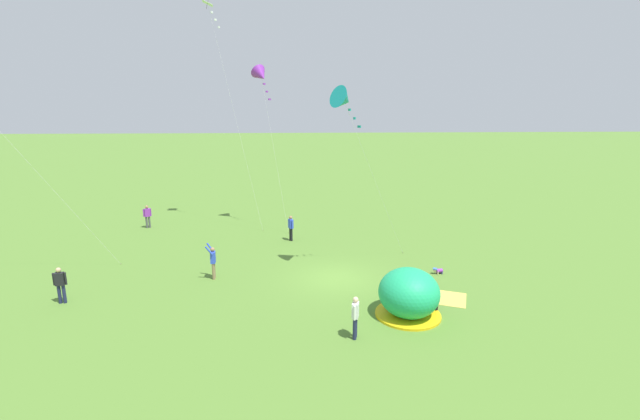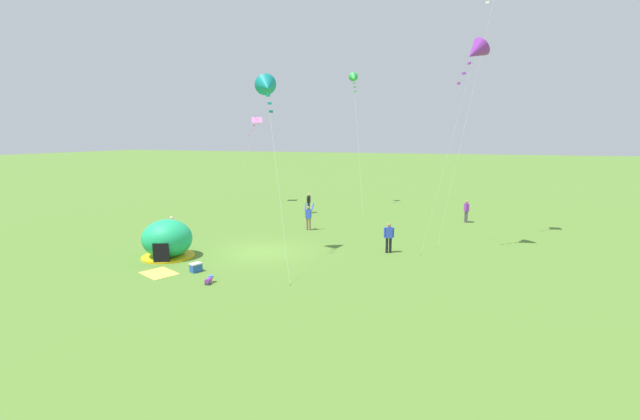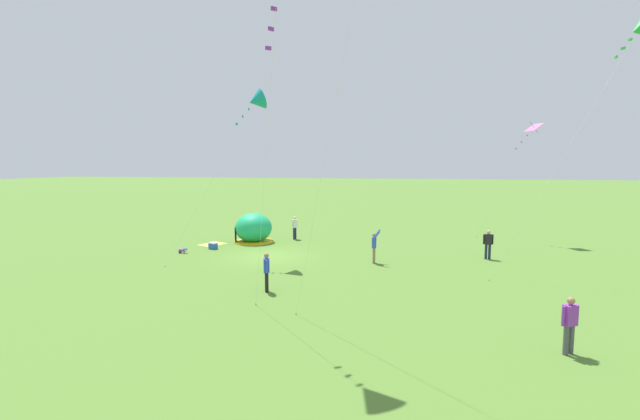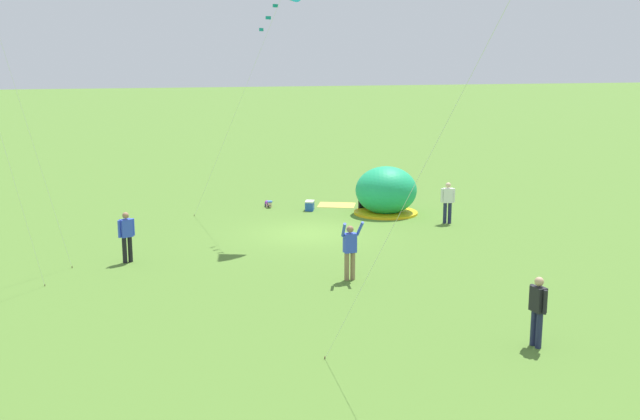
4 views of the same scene
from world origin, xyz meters
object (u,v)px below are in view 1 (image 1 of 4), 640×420
toddler_crawling (438,271)px  person_with_toddler (291,227)px  person_far_back (147,215)px  person_near_tent (60,283)px  person_center_field (355,315)px  person_flying_kite (213,261)px  kite_white (211,14)px  cooler_box (424,282)px  kite_teal (344,100)px  kite_purple (261,75)px  popup_tent (409,294)px

toddler_crawling → person_with_toddler: person_with_toddler is taller
person_far_back → person_near_tent: bearing=-179.2°
person_center_field → person_far_back: bearing=37.6°
person_flying_kite → kite_white: size_ratio=0.12×
cooler_box → kite_teal: size_ratio=0.06×
person_near_tent → kite_purple: kite_purple is taller
person_near_tent → kite_purple: 18.56m
popup_tent → cooler_box: bearing=-29.0°
person_with_toddler → person_center_field: (-12.98, -2.40, 0.00)m
person_flying_kite → person_with_toddler: bearing=-32.2°
popup_tent → toddler_crawling: bearing=-32.3°
person_flying_kite → kite_purple: kite_purple is taller
kite_teal → toddler_crawling: bearing=-95.3°
person_flying_kite → kite_purple: (10.53, -2.15, 10.06)m
person_far_back → person_center_field: bearing=-142.4°
popup_tent → person_center_field: size_ratio=1.63×
cooler_box → kite_purple: kite_purple is taller
popup_tent → person_far_back: size_ratio=1.63×
person_near_tent → cooler_box: bearing=-87.7°
cooler_box → person_far_back: bearing=54.7°
popup_tent → kite_white: size_ratio=0.17×
toddler_crawling → person_with_toddler: bearing=49.9°
person_near_tent → person_far_back: bearing=0.8°
popup_tent → person_center_field: 3.09m
person_flying_kite → toddler_crawling: bearing=-90.8°
person_near_tent → toddler_crawling: bearing=-82.9°
popup_tent → kite_teal: 9.88m
person_far_back → kite_purple: bearing=-89.7°
person_center_field → person_flying_kite: bearing=44.9°
popup_tent → person_near_tent: size_ratio=1.63×
person_with_toddler → kite_purple: kite_purple is taller
kite_white → person_flying_kite: bearing=-173.6°
person_far_back → person_center_field: same height
person_near_tent → kite_white: bearing=-20.3°
toddler_crawling → kite_teal: size_ratio=0.06×
person_with_toddler → kite_purple: (4.05, 1.93, 10.10)m
kite_purple → person_far_back: bearing=90.3°
cooler_box → kite_purple: (12.31, 8.57, 10.84)m
person_with_toddler → person_far_back: 11.41m
popup_tent → kite_purple: bearing=24.3°
person_far_back → kite_white: bearing=-79.9°
person_near_tent → kite_teal: size_ratio=0.17×
person_center_field → person_near_tent: same height
popup_tent → person_far_back: popup_tent is taller
toddler_crawling → kite_white: kite_white is taller
toddler_crawling → person_near_tent: size_ratio=0.32×
person_center_field → kite_teal: (6.82, -0.30, 8.18)m
popup_tent → kite_purple: kite_purple is taller
person_far_back → kite_teal: kite_teal is taller
toddler_crawling → kite_teal: bearing=84.7°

